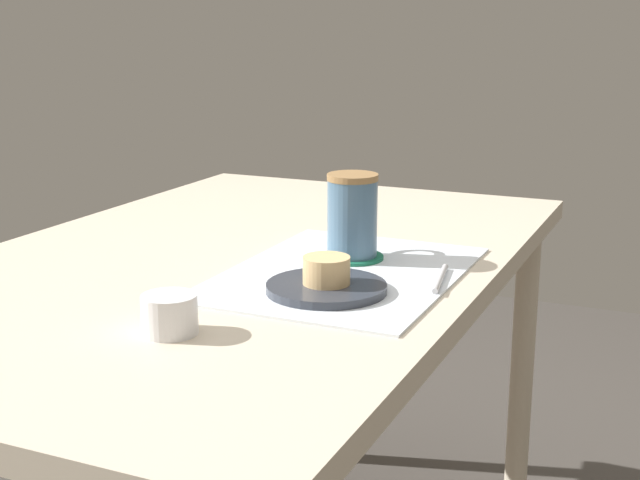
% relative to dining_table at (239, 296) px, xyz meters
% --- Properties ---
extents(dining_table, '(1.34, 0.83, 0.72)m').
position_rel_dining_table_xyz_m(dining_table, '(0.00, 0.00, 0.00)').
color(dining_table, beige).
rests_on(dining_table, ground_plane).
extents(placemat, '(0.46, 0.33, 0.00)m').
position_rel_dining_table_xyz_m(placemat, '(-0.03, -0.20, 0.07)').
color(placemat, white).
rests_on(placemat, dining_table).
extents(pastry_plate, '(0.17, 0.17, 0.01)m').
position_rel_dining_table_xyz_m(pastry_plate, '(-0.13, -0.22, 0.08)').
color(pastry_plate, '#333842').
rests_on(pastry_plate, placemat).
extents(pastry, '(0.07, 0.07, 0.04)m').
position_rel_dining_table_xyz_m(pastry, '(-0.13, -0.22, 0.11)').
color(pastry, '#E5BC7F').
rests_on(pastry, pastry_plate).
extents(coffee_coaster, '(0.10, 0.10, 0.00)m').
position_rel_dining_table_xyz_m(coffee_coaster, '(0.05, -0.18, 0.08)').
color(coffee_coaster, '#196B4C').
rests_on(coffee_coaster, placemat).
extents(coffee_mug, '(0.11, 0.08, 0.13)m').
position_rel_dining_table_xyz_m(coffee_mug, '(0.05, -0.18, 0.15)').
color(coffee_mug, slate).
rests_on(coffee_mug, coffee_coaster).
extents(teaspoon, '(0.13, 0.03, 0.01)m').
position_rel_dining_table_xyz_m(teaspoon, '(-0.02, -0.35, 0.08)').
color(teaspoon, silver).
rests_on(teaspoon, placemat).
extents(sugar_bowl, '(0.07, 0.07, 0.05)m').
position_rel_dining_table_xyz_m(sugar_bowl, '(-0.36, -0.11, 0.10)').
color(sugar_bowl, white).
rests_on(sugar_bowl, dining_table).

